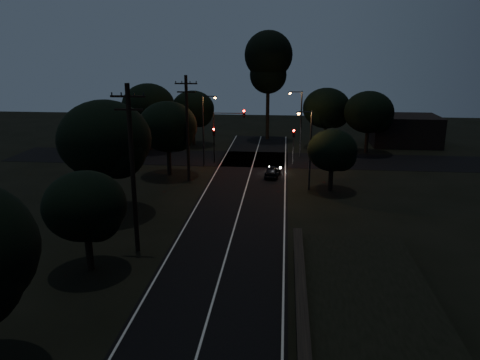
{
  "coord_description": "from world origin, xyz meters",
  "views": [
    {
      "loc": [
        3.61,
        -12.97,
        13.13
      ],
      "look_at": [
        0.0,
        24.0,
        2.5
      ],
      "focal_mm": 35.0,
      "sensor_mm": 36.0,
      "label": 1
    }
  ],
  "objects_px": {
    "streetlight_a": "(205,126)",
    "car": "(273,171)",
    "utility_pole_mid": "(132,167)",
    "streetlight_b": "(299,119)",
    "signal_mast": "(228,126)",
    "streetlight_c": "(309,145)",
    "signal_left": "(214,139)",
    "utility_pole_far": "(187,127)",
    "tall_pine": "(268,62)",
    "signal_right": "(294,140)"
  },
  "relations": [
    {
      "from": "streetlight_c",
      "to": "car",
      "type": "distance_m",
      "value": 6.61
    },
    {
      "from": "signal_right",
      "to": "streetlight_c",
      "type": "xyz_separation_m",
      "value": [
        1.23,
        -9.99,
        1.51
      ]
    },
    {
      "from": "utility_pole_far",
      "to": "signal_left",
      "type": "bearing_deg",
      "value": 80.06
    },
    {
      "from": "streetlight_c",
      "to": "signal_left",
      "type": "bearing_deg",
      "value": 136.24
    },
    {
      "from": "signal_mast",
      "to": "streetlight_c",
      "type": "xyz_separation_m",
      "value": [
        8.74,
        -9.99,
        0.01
      ]
    },
    {
      "from": "streetlight_b",
      "to": "car",
      "type": "relative_size",
      "value": 2.3
    },
    {
      "from": "utility_pole_far",
      "to": "signal_mast",
      "type": "relative_size",
      "value": 1.68
    },
    {
      "from": "streetlight_a",
      "to": "streetlight_b",
      "type": "distance_m",
      "value": 12.19
    },
    {
      "from": "car",
      "to": "signal_left",
      "type": "bearing_deg",
      "value": -32.31
    },
    {
      "from": "signal_mast",
      "to": "streetlight_a",
      "type": "height_order",
      "value": "streetlight_a"
    },
    {
      "from": "utility_pole_far",
      "to": "signal_mast",
      "type": "bearing_deg",
      "value": 68.89
    },
    {
      "from": "tall_pine",
      "to": "signal_left",
      "type": "height_order",
      "value": "tall_pine"
    },
    {
      "from": "utility_pole_mid",
      "to": "signal_left",
      "type": "relative_size",
      "value": 2.68
    },
    {
      "from": "signal_right",
      "to": "streetlight_c",
      "type": "relative_size",
      "value": 0.55
    },
    {
      "from": "utility_pole_mid",
      "to": "streetlight_a",
      "type": "bearing_deg",
      "value": 88.27
    },
    {
      "from": "streetlight_a",
      "to": "streetlight_c",
      "type": "xyz_separation_m",
      "value": [
        11.14,
        -8.0,
        -0.29
      ]
    },
    {
      "from": "signal_mast",
      "to": "car",
      "type": "distance_m",
      "value": 8.7
    },
    {
      "from": "utility_pole_far",
      "to": "tall_pine",
      "type": "bearing_deg",
      "value": 73.07
    },
    {
      "from": "utility_pole_mid",
      "to": "car",
      "type": "relative_size",
      "value": 3.16
    },
    {
      "from": "utility_pole_mid",
      "to": "streetlight_b",
      "type": "xyz_separation_m",
      "value": [
        11.31,
        29.0,
        -1.1
      ]
    },
    {
      "from": "tall_pine",
      "to": "streetlight_b",
      "type": "distance_m",
      "value": 13.46
    },
    {
      "from": "tall_pine",
      "to": "utility_pole_far",
      "type": "bearing_deg",
      "value": -106.93
    },
    {
      "from": "utility_pole_mid",
      "to": "utility_pole_far",
      "type": "distance_m",
      "value": 17.0
    },
    {
      "from": "streetlight_a",
      "to": "streetlight_c",
      "type": "distance_m",
      "value": 13.72
    },
    {
      "from": "streetlight_c",
      "to": "car",
      "type": "xyz_separation_m",
      "value": [
        -3.41,
        4.23,
        -3.76
      ]
    },
    {
      "from": "utility_pole_far",
      "to": "signal_left",
      "type": "relative_size",
      "value": 2.56
    },
    {
      "from": "signal_right",
      "to": "utility_pole_mid",
      "type": "bearing_deg",
      "value": -112.99
    },
    {
      "from": "utility_pole_mid",
      "to": "streetlight_a",
      "type": "xyz_separation_m",
      "value": [
        0.69,
        23.0,
        -1.1
      ]
    },
    {
      "from": "signal_right",
      "to": "streetlight_b",
      "type": "bearing_deg",
      "value": 80.0
    },
    {
      "from": "streetlight_a",
      "to": "car",
      "type": "height_order",
      "value": "streetlight_a"
    },
    {
      "from": "signal_mast",
      "to": "streetlight_a",
      "type": "relative_size",
      "value": 0.78
    },
    {
      "from": "signal_right",
      "to": "streetlight_a",
      "type": "xyz_separation_m",
      "value": [
        -9.91,
        -1.99,
        1.8
      ]
    },
    {
      "from": "utility_pole_mid",
      "to": "tall_pine",
      "type": "bearing_deg",
      "value": 80.07
    },
    {
      "from": "utility_pole_mid",
      "to": "streetlight_c",
      "type": "relative_size",
      "value": 1.47
    },
    {
      "from": "utility_pole_mid",
      "to": "utility_pole_far",
      "type": "xyz_separation_m",
      "value": [
        0.0,
        17.0,
        -0.25
      ]
    },
    {
      "from": "utility_pole_far",
      "to": "streetlight_a",
      "type": "distance_m",
      "value": 6.1
    },
    {
      "from": "streetlight_b",
      "to": "tall_pine",
      "type": "bearing_deg",
      "value": 111.38
    },
    {
      "from": "car",
      "to": "tall_pine",
      "type": "bearing_deg",
      "value": -79.05
    },
    {
      "from": "utility_pole_mid",
      "to": "car",
      "type": "xyz_separation_m",
      "value": [
        8.42,
        19.23,
        -5.15
      ]
    },
    {
      "from": "signal_mast",
      "to": "streetlight_b",
      "type": "distance_m",
      "value": 9.15
    },
    {
      "from": "utility_pole_mid",
      "to": "tall_pine",
      "type": "relative_size",
      "value": 0.72
    },
    {
      "from": "signal_left",
      "to": "tall_pine",
      "type": "bearing_deg",
      "value": 69.54
    },
    {
      "from": "signal_left",
      "to": "streetlight_a",
      "type": "distance_m",
      "value": 2.77
    },
    {
      "from": "signal_left",
      "to": "signal_right",
      "type": "height_order",
      "value": "same"
    },
    {
      "from": "streetlight_b",
      "to": "streetlight_a",
      "type": "bearing_deg",
      "value": -150.52
    },
    {
      "from": "tall_pine",
      "to": "streetlight_c",
      "type": "relative_size",
      "value": 2.05
    },
    {
      "from": "utility_pole_far",
      "to": "streetlight_b",
      "type": "height_order",
      "value": "utility_pole_far"
    },
    {
      "from": "utility_pole_mid",
      "to": "streetlight_b",
      "type": "relative_size",
      "value": 1.38
    },
    {
      "from": "streetlight_c",
      "to": "utility_pole_far",
      "type": "bearing_deg",
      "value": 170.4
    },
    {
      "from": "utility_pole_mid",
      "to": "signal_left",
      "type": "xyz_separation_m",
      "value": [
        1.4,
        24.99,
        -2.9
      ]
    }
  ]
}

